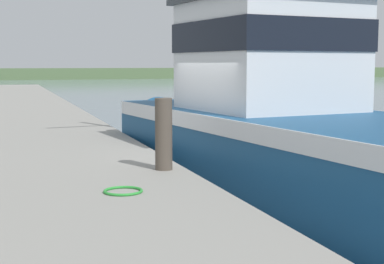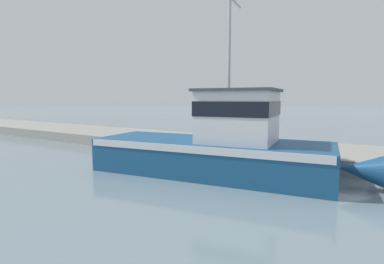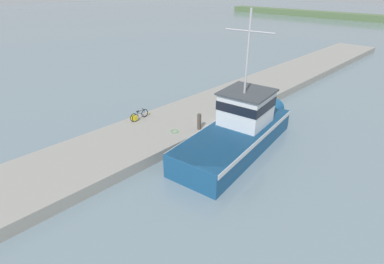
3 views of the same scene
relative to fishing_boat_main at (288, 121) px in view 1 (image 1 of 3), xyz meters
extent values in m
plane|color=gray|center=(-1.34, 0.56, -1.37)|extent=(320.00, 320.00, 0.00)
cube|color=gray|center=(-5.27, 0.56, -1.00)|extent=(5.69, 80.00, 0.73)
cube|color=#567047|center=(28.66, 84.21, -0.50)|extent=(180.00, 5.00, 1.73)
cube|color=navy|center=(0.08, -0.59, -0.60)|extent=(5.04, 11.00, 1.54)
cone|color=navy|center=(-0.79, 5.60, -0.60)|extent=(1.71, 2.09, 1.46)
cube|color=silver|center=(0.08, -0.59, 0.02)|extent=(5.08, 10.80, 0.31)
cube|color=silver|center=(-0.10, 0.72, 1.27)|extent=(3.28, 3.43, 2.18)
cube|color=black|center=(-0.10, 0.72, 1.65)|extent=(3.34, 3.50, 0.61)
cube|color=orange|center=(10.06, 30.32, -1.00)|extent=(2.06, 5.92, 0.73)
cone|color=orange|center=(9.95, 26.85, -1.00)|extent=(0.73, 1.08, 0.69)
cube|color=white|center=(10.06, 30.32, -0.71)|extent=(2.10, 5.81, 0.15)
cube|color=white|center=(10.03, 29.58, 0.00)|extent=(1.58, 2.33, 1.28)
cube|color=black|center=(10.03, 29.58, 0.23)|extent=(1.61, 2.37, 0.36)
cube|color=#3D4247|center=(10.03, 29.58, 0.70)|extent=(1.70, 2.51, 0.12)
cylinder|color=#B2B2B7|center=(10.04, 29.92, 1.57)|extent=(0.14, 0.14, 1.62)
cylinder|color=#B2B2B7|center=(10.04, 29.92, 1.97)|extent=(1.70, 0.15, 0.10)
cylinder|color=#51473D|center=(-2.81, -1.03, -0.04)|extent=(0.29, 0.29, 1.19)
torus|color=green|center=(-3.80, -2.54, -0.62)|extent=(0.54, 0.54, 0.04)
camera|label=1|loc=(-5.33, -10.34, 1.12)|focal=55.00mm
camera|label=2|loc=(11.93, 5.96, 2.07)|focal=28.00mm
camera|label=3|loc=(10.33, -15.43, 9.03)|focal=28.00mm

